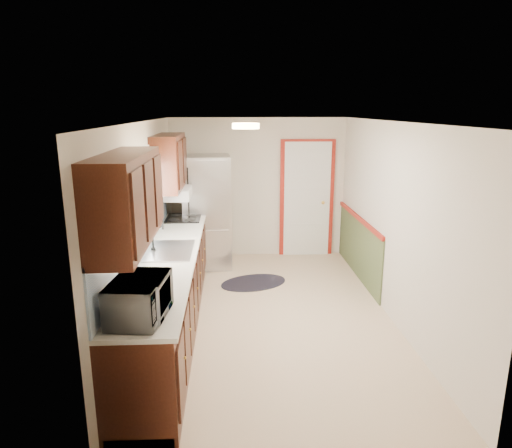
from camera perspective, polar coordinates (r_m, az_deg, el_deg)
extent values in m
cube|color=#CBB08F|center=(5.90, 1.74, -11.32)|extent=(3.20, 5.20, 0.12)
cube|color=white|center=(5.32, 1.94, 12.67)|extent=(3.20, 5.20, 0.12)
cube|color=beige|center=(7.93, 0.27, 4.49)|extent=(3.20, 0.10, 2.40)
cube|color=beige|center=(3.15, 5.86, -11.21)|extent=(3.20, 0.10, 2.40)
cube|color=beige|center=(5.57, -13.73, -0.16)|extent=(0.10, 5.20, 2.40)
cube|color=beige|center=(5.81, 16.73, 0.25)|extent=(0.10, 5.20, 2.40)
cube|color=black|center=(5.47, -10.70, -8.54)|extent=(0.60, 4.00, 0.90)
cube|color=silver|center=(5.31, -10.78, -3.85)|extent=(0.63, 4.00, 0.04)
cube|color=#5FA6E9|center=(5.28, -14.19, -0.82)|extent=(0.02, 4.00, 0.55)
cube|color=black|center=(3.87, -15.90, 2.93)|extent=(0.35, 1.40, 0.75)
cube|color=black|center=(6.50, -10.81, 7.63)|extent=(0.35, 1.20, 0.75)
cube|color=white|center=(5.28, -14.22, 3.71)|extent=(0.02, 1.00, 0.90)
cube|color=orange|center=(5.22, -13.97, 7.50)|extent=(0.05, 1.12, 0.24)
cube|color=#B7B7BC|center=(5.40, -10.71, -3.27)|extent=(0.52, 0.82, 0.02)
cube|color=white|center=(6.61, -10.14, 3.82)|extent=(0.45, 0.60, 0.15)
cube|color=maroon|center=(8.03, 6.35, 3.08)|extent=(0.94, 0.05, 2.08)
cube|color=white|center=(8.01, 6.38, 3.04)|extent=(0.80, 0.04, 2.00)
cube|color=#43512D|center=(7.24, 12.67, -2.92)|extent=(0.02, 2.30, 0.90)
cube|color=maroon|center=(7.12, 12.77, 0.70)|extent=(0.04, 2.30, 0.06)
cylinder|color=#FFD88C|center=(5.11, -1.29, 12.15)|extent=(0.30, 0.30, 0.06)
imported|color=white|center=(3.71, -14.43, -8.56)|extent=(0.39, 0.62, 0.40)
cube|color=#B7B7BC|center=(7.46, -6.16, 1.52)|extent=(0.80, 0.75, 1.82)
cylinder|color=black|center=(7.12, -8.33, 0.07)|extent=(0.02, 0.02, 1.28)
ellipsoid|color=black|center=(6.90, -0.31, -7.33)|extent=(1.17, 0.96, 0.01)
cube|color=black|center=(6.93, -9.05, 0.76)|extent=(0.51, 0.61, 0.02)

